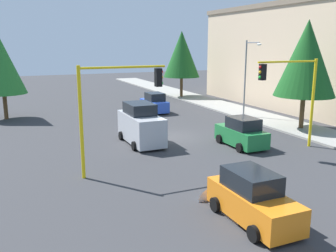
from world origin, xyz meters
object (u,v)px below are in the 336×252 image
Objects in this scene: tree_roadside_near at (306,58)px; car_green at (242,133)px; delivery_van_silver at (141,125)px; street_lamp_curbside at (248,71)px; traffic_signal_near_right at (116,98)px; car_orange at (253,199)px; tree_opposite_side at (1,65)px; traffic_signal_near_left at (292,86)px; car_blue at (154,103)px; tree_roadside_far at (182,54)px.

tree_roadside_near is 8.84m from car_green.
tree_roadside_near is 1.78× the size of delivery_van_silver.
traffic_signal_near_right is at bearing -57.18° from street_lamp_curbside.
tree_roadside_near is at bearing 131.12° from car_orange.
car_orange is at bearing 0.59° from delivery_van_silver.
car_green is at bearing 41.55° from tree_opposite_side.
car_blue is at bearing -168.76° from traffic_signal_near_left.
car_green is 13.95m from car_blue.
tree_opposite_side reaches higher than traffic_signal_near_left.
car_green is (16.17, 14.33, -3.93)m from tree_opposite_side.
traffic_signal_near_left is 0.68× the size of tree_roadside_near.
car_green is at bearing -15.54° from tree_roadside_far.
traffic_signal_near_left is at bearing 11.24° from car_blue.
traffic_signal_near_left is at bearing 90.00° from traffic_signal_near_right.
traffic_signal_near_left is 11.38m from car_orange.
tree_roadside_far is at bearing 171.03° from traffic_signal_near_left.
traffic_signal_near_left is 24.57m from tree_opposite_side.
tree_roadside_near is at bearing 103.87° from traffic_signal_near_right.
tree_opposite_side is at bearing -123.07° from tree_roadside_near.
traffic_signal_near_left is 6.42m from tree_roadside_near.
car_green is (22.17, -6.17, -4.52)m from tree_roadside_far.
tree_roadside_near is at bearing 106.88° from car_green.
car_orange is (16.90, -11.63, -3.45)m from street_lamp_curbside.
traffic_signal_near_right reaches higher than car_blue.
car_green is at bearing 101.42° from traffic_signal_near_right.
tree_roadside_far is 2.09× the size of car_green.
traffic_signal_near_left reaches higher than car_orange.
car_blue is (-11.75, -7.92, -4.71)m from tree_roadside_near.
tree_opposite_side is 14.32m from car_blue.
tree_roadside_far is at bearing 164.46° from car_green.
tree_opposite_side is at bearing -73.69° from tree_roadside_far.
car_green and car_blue have the same top height.
tree_roadside_far reaches higher than traffic_signal_near_left.
car_green is at bearing -37.00° from street_lamp_curbside.
traffic_signal_near_right is at bearing -90.00° from traffic_signal_near_left.
street_lamp_curbside is 0.95× the size of tree_opposite_side.
car_orange is (31.29, -11.93, -4.52)m from tree_roadside_far.
tree_roadside_far is 0.97× the size of tree_roadside_near.
delivery_van_silver is (4.39, -11.76, -3.07)m from street_lamp_curbside.
street_lamp_curbside is 0.82× the size of tree_roadside_near.
street_lamp_curbside is 1.82× the size of car_blue.
car_blue is at bearing 167.73° from car_orange.
car_green is 10.78m from car_orange.
car_green is (7.79, -5.87, -3.45)m from street_lamp_curbside.
traffic_signal_near_left is 1.47× the size of car_green.
car_green is at bearing 60.03° from delivery_van_silver.
tree_roadside_near is at bearing 33.97° from car_blue.
traffic_signal_near_left is 1.20× the size of delivery_van_silver.
traffic_signal_near_left is 24.33m from tree_roadside_far.
traffic_signal_near_left is at bearing 131.83° from car_orange.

